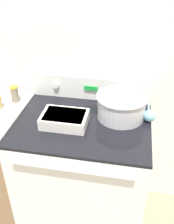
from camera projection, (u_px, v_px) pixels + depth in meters
kitchen_wall at (94, 47)px, 1.70m from camera, size 8.00×0.05×2.50m
stove_range at (84, 174)px, 1.84m from camera, size 0.81×0.67×0.90m
control_panel at (92, 87)px, 1.79m from camera, size 0.81×0.07×0.16m
mixing_bowl at (121, 105)px, 1.60m from camera, size 0.31×0.31×0.15m
casserole_dish at (65, 119)px, 1.55m from camera, size 0.27×0.19×0.07m
ladle at (149, 115)px, 1.59m from camera, size 0.08×0.27×0.08m
spice_jar_yellow_cap at (15, 94)px, 1.75m from camera, size 0.05×0.05×0.11m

